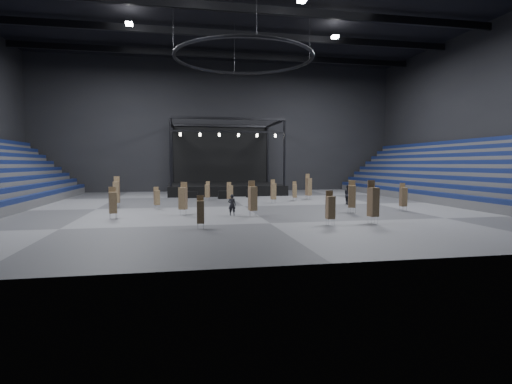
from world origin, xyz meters
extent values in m
plane|color=#535356|center=(0.00, 0.00, 0.00)|extent=(50.00, 50.00, 0.00)
cube|color=black|center=(0.00, 21.00, 9.00)|extent=(50.00, 0.20, 18.00)
cube|color=black|center=(0.00, -21.00, 9.00)|extent=(50.00, 0.20, 18.00)
cube|color=black|center=(25.00, 0.00, 9.00)|extent=(0.20, 42.00, 18.00)
cube|color=black|center=(-18.12, 0.00, 0.95)|extent=(0.59, 40.00, 0.40)
cube|color=black|center=(-19.02, 0.00, 1.70)|extent=(0.59, 40.00, 0.40)
cube|color=#444447|center=(21.40, 0.00, 0.38)|extent=(7.20, 40.00, 0.75)
cube|color=black|center=(18.12, 0.00, 0.95)|extent=(0.59, 40.00, 0.40)
cube|color=#444447|center=(21.85, 0.00, 0.75)|extent=(6.30, 40.00, 1.50)
cube|color=black|center=(19.02, 0.00, 1.70)|extent=(0.59, 40.00, 0.40)
cube|color=#444447|center=(22.30, 0.00, 1.12)|extent=(5.40, 40.00, 2.25)
cube|color=black|center=(19.91, 0.00, 2.45)|extent=(0.59, 40.00, 0.40)
cube|color=#444447|center=(22.75, 0.00, 1.50)|extent=(4.50, 40.00, 3.00)
cube|color=black|center=(20.82, 0.00, 3.20)|extent=(0.59, 40.00, 0.40)
cube|color=#444447|center=(23.20, 0.00, 1.88)|extent=(3.60, 40.00, 3.75)
cube|color=black|center=(21.71, 0.00, 3.95)|extent=(0.59, 40.00, 0.40)
cube|color=#444447|center=(23.65, 0.00, 2.25)|extent=(2.70, 40.00, 4.50)
cube|color=black|center=(22.61, 0.00, 4.70)|extent=(0.59, 40.00, 0.40)
cube|color=#444447|center=(24.10, 0.00, 2.62)|extent=(1.80, 40.00, 5.25)
cube|color=black|center=(23.52, 0.00, 5.45)|extent=(0.59, 40.00, 0.40)
cube|color=#444447|center=(24.55, 0.00, 3.00)|extent=(0.90, 40.00, 6.00)
cube|color=black|center=(24.41, 0.00, 6.20)|extent=(0.59, 40.00, 0.40)
cube|color=black|center=(0.00, 15.50, 0.60)|extent=(14.00, 10.00, 1.20)
cube|color=black|center=(0.00, 20.30, 5.20)|extent=(13.30, 0.30, 8.00)
cylinder|color=black|center=(-6.60, 10.90, 5.10)|extent=(0.24, 0.24, 7.80)
cylinder|color=black|center=(-6.60, 20.10, 5.10)|extent=(0.24, 0.24, 7.80)
cylinder|color=black|center=(6.60, 10.90, 5.10)|extent=(0.24, 0.24, 7.80)
cylinder|color=black|center=(6.60, 20.10, 5.10)|extent=(0.24, 0.24, 7.80)
cube|color=black|center=(0.00, 10.90, 9.00)|extent=(13.40, 0.25, 0.25)
cube|color=black|center=(0.00, 20.10, 9.00)|extent=(13.40, 0.25, 0.25)
cube|color=black|center=(0.00, 10.90, 7.50)|extent=(13.40, 0.20, 0.20)
cylinder|color=white|center=(-5.50, 10.90, 7.10)|extent=(0.24, 0.24, 0.35)
cylinder|color=white|center=(-3.30, 10.90, 7.10)|extent=(0.24, 0.24, 0.35)
cylinder|color=white|center=(-1.10, 10.90, 7.10)|extent=(0.24, 0.24, 0.35)
cylinder|color=white|center=(1.10, 10.90, 7.10)|extent=(0.24, 0.24, 0.35)
cylinder|color=white|center=(3.30, 10.90, 7.10)|extent=(0.24, 0.24, 0.35)
cylinder|color=white|center=(5.50, 10.90, 7.10)|extent=(0.24, 0.24, 0.35)
torus|color=black|center=(0.00, 0.00, 13.00)|extent=(12.30, 12.30, 0.30)
cylinder|color=black|center=(6.00, 0.00, 15.50)|extent=(0.04, 0.04, 5.00)
cylinder|color=black|center=(0.00, 6.00, 15.50)|extent=(0.04, 0.04, 5.00)
cylinder|color=black|center=(-6.00, 0.00, 15.50)|extent=(0.04, 0.04, 5.00)
cylinder|color=black|center=(0.00, -6.00, 15.50)|extent=(0.04, 0.04, 5.00)
cube|color=black|center=(0.00, 0.00, 17.20)|extent=(49.00, 0.35, 0.70)
cube|color=black|center=(0.00, 7.00, 17.20)|extent=(49.00, 0.35, 0.70)
cube|color=black|center=(0.00, 15.00, 17.20)|extent=(49.00, 0.35, 0.70)
cube|color=white|center=(-10.00, 4.00, 16.60)|extent=(0.60, 0.60, 0.25)
cube|color=white|center=(10.00, 4.00, 16.60)|extent=(0.60, 0.60, 0.25)
cube|color=white|center=(4.00, -4.00, 16.60)|extent=(0.60, 0.60, 0.25)
cube|color=black|center=(-4.25, 9.69, 0.37)|extent=(1.17, 0.67, 0.75)
cube|color=black|center=(-0.89, 8.00, 0.44)|extent=(1.38, 0.80, 0.87)
cube|color=black|center=(2.38, 9.30, 0.42)|extent=(1.37, 0.95, 0.83)
cylinder|color=silver|center=(7.61, 5.19, 0.21)|extent=(0.03, 0.03, 0.43)
cylinder|color=silver|center=(7.61, 5.59, 0.21)|extent=(0.03, 0.03, 0.43)
cylinder|color=silver|center=(8.02, 5.19, 0.21)|extent=(0.03, 0.03, 0.43)
cylinder|color=silver|center=(8.02, 5.59, 0.21)|extent=(0.03, 0.03, 0.43)
cube|color=#8E774E|center=(7.81, 5.39, 1.35)|extent=(0.64, 0.64, 1.85)
cube|color=#8E774E|center=(7.75, 5.59, 2.23)|extent=(0.49, 0.20, 1.02)
cylinder|color=silver|center=(-1.03, 3.20, 0.19)|extent=(0.03, 0.03, 0.38)
cylinder|color=silver|center=(-1.03, 3.56, 0.19)|extent=(0.03, 0.03, 0.38)
cylinder|color=silver|center=(-0.66, 3.20, 0.19)|extent=(0.03, 0.03, 0.38)
cylinder|color=silver|center=(-0.66, 3.56, 0.19)|extent=(0.03, 0.03, 0.38)
cube|color=#8E774E|center=(-0.84, 3.38, 1.04)|extent=(0.59, 0.59, 1.32)
cube|color=#8E774E|center=(-0.91, 3.56, 1.65)|extent=(0.43, 0.20, 0.73)
cylinder|color=silver|center=(-3.02, 5.80, 0.17)|extent=(0.03, 0.03, 0.35)
cylinder|color=silver|center=(-3.02, 6.13, 0.17)|extent=(0.03, 0.03, 0.35)
cylinder|color=silver|center=(-2.69, 5.80, 0.17)|extent=(0.03, 0.03, 0.35)
cylinder|color=silver|center=(-2.69, 6.13, 0.17)|extent=(0.03, 0.03, 0.35)
cube|color=#8E774E|center=(-2.85, 5.96, 1.01)|extent=(0.54, 0.54, 1.33)
cube|color=#8E774E|center=(-2.79, 6.13, 1.63)|extent=(0.39, 0.20, 0.73)
cylinder|color=silver|center=(11.77, -6.23, 0.19)|extent=(0.03, 0.03, 0.39)
cylinder|color=silver|center=(11.77, -5.86, 0.19)|extent=(0.03, 0.03, 0.39)
cylinder|color=silver|center=(12.14, -6.23, 0.19)|extent=(0.03, 0.03, 0.39)
cylinder|color=silver|center=(12.14, -5.86, 0.19)|extent=(0.03, 0.03, 0.39)
cube|color=#8E774E|center=(11.95, -6.05, 1.14)|extent=(0.48, 0.48, 1.49)
cube|color=#8E774E|center=(11.96, -5.85, 1.83)|extent=(0.45, 0.08, 0.82)
cylinder|color=silver|center=(5.74, 3.95, 0.17)|extent=(0.03, 0.03, 0.34)
cylinder|color=silver|center=(5.74, 4.28, 0.17)|extent=(0.03, 0.03, 0.34)
cylinder|color=silver|center=(6.07, 3.95, 0.17)|extent=(0.03, 0.03, 0.34)
cylinder|color=silver|center=(6.07, 4.28, 0.17)|extent=(0.03, 0.03, 0.34)
cube|color=#8E774E|center=(5.90, 4.12, 1.01)|extent=(0.48, 0.48, 1.33)
cube|color=#8E774E|center=(5.93, 4.29, 1.63)|extent=(0.40, 0.12, 0.73)
cylinder|color=silver|center=(-5.61, -5.56, 0.22)|extent=(0.03, 0.03, 0.44)
cylinder|color=silver|center=(-5.61, -5.15, 0.22)|extent=(0.03, 0.03, 0.44)
cylinder|color=silver|center=(-5.20, -5.56, 0.22)|extent=(0.03, 0.03, 0.44)
cylinder|color=silver|center=(-5.20, -5.15, 0.22)|extent=(0.03, 0.03, 0.44)
cube|color=#8E774E|center=(-5.40, -5.35, 1.24)|extent=(0.68, 0.68, 1.61)
cube|color=#8E774E|center=(-5.32, -5.15, 2.00)|extent=(0.49, 0.25, 0.89)
cylinder|color=silver|center=(-7.69, -1.08, 0.18)|extent=(0.03, 0.03, 0.36)
cylinder|color=silver|center=(-7.69, -0.74, 0.18)|extent=(0.03, 0.03, 0.36)
cylinder|color=silver|center=(-7.36, -1.08, 0.18)|extent=(0.03, 0.03, 0.36)
cylinder|color=silver|center=(-7.36, -0.74, 0.18)|extent=(0.03, 0.03, 0.36)
cube|color=#8E774E|center=(-7.53, -0.91, 0.97)|extent=(0.55, 0.55, 1.22)
cube|color=#8E774E|center=(-7.59, -0.75, 1.53)|extent=(0.40, 0.19, 0.67)
cylinder|color=silver|center=(-11.23, 0.90, 0.21)|extent=(0.03, 0.03, 0.41)
cylinder|color=silver|center=(-11.23, 1.29, 0.21)|extent=(0.03, 0.03, 0.41)
cylinder|color=silver|center=(-10.83, 0.90, 0.21)|extent=(0.03, 0.03, 0.41)
cylinder|color=silver|center=(-10.83, 1.29, 0.21)|extent=(0.03, 0.03, 0.41)
cube|color=#8E774E|center=(-11.03, 1.09, 1.33)|extent=(0.53, 0.53, 1.83)
cube|color=#8E774E|center=(-11.02, 1.30, 2.20)|extent=(0.48, 0.09, 1.01)
cylinder|color=silver|center=(-10.31, -6.88, 0.20)|extent=(0.03, 0.03, 0.41)
cylinder|color=silver|center=(-10.31, -6.49, 0.20)|extent=(0.03, 0.03, 0.41)
cylinder|color=silver|center=(-9.92, -6.88, 0.20)|extent=(0.03, 0.03, 0.41)
cylinder|color=silver|center=(-9.92, -6.49, 0.20)|extent=(0.03, 0.03, 0.41)
cube|color=#8E774E|center=(-10.11, -6.68, 1.13)|extent=(0.60, 0.60, 1.45)
cube|color=#8E774E|center=(-10.17, -6.49, 1.81)|extent=(0.47, 0.18, 0.80)
cylinder|color=silver|center=(6.14, -12.07, 0.23)|extent=(0.03, 0.03, 0.46)
cylinder|color=silver|center=(6.14, -11.64, 0.23)|extent=(0.03, 0.03, 0.46)
cylinder|color=silver|center=(6.58, -12.07, 0.23)|extent=(0.03, 0.03, 0.46)
cylinder|color=silver|center=(6.58, -11.64, 0.23)|extent=(0.03, 0.03, 0.46)
cube|color=#8E774E|center=(6.36, -11.85, 1.37)|extent=(0.66, 0.66, 1.82)
cube|color=#8E774E|center=(6.31, -11.63, 2.23)|extent=(0.53, 0.18, 1.00)
cylinder|color=silver|center=(3.05, 2.03, 0.19)|extent=(0.03, 0.03, 0.37)
cylinder|color=silver|center=(3.05, 2.38, 0.19)|extent=(0.03, 0.03, 0.37)
cylinder|color=silver|center=(3.40, 2.03, 0.19)|extent=(0.03, 0.03, 0.37)
cylinder|color=silver|center=(3.40, 2.38, 0.19)|extent=(0.03, 0.03, 0.37)
cube|color=#8E774E|center=(3.23, 2.20, 1.14)|extent=(0.49, 0.49, 1.54)
cube|color=#8E774E|center=(3.21, 2.39, 1.86)|extent=(0.43, 0.10, 0.85)
cylinder|color=silver|center=(-0.69, -7.25, 0.22)|extent=(0.03, 0.03, 0.43)
cylinder|color=silver|center=(-0.69, -6.84, 0.22)|extent=(0.03, 0.03, 0.43)
cylinder|color=silver|center=(-0.28, -7.25, 0.22)|extent=(0.03, 0.03, 0.43)
cylinder|color=silver|center=(-0.28, -6.84, 0.22)|extent=(0.03, 0.03, 0.43)
cube|color=#8E774E|center=(-0.49, -7.05, 1.30)|extent=(0.62, 0.62, 1.72)
cube|color=#8E774E|center=(-0.53, -6.84, 2.11)|extent=(0.50, 0.17, 0.95)
cylinder|color=silver|center=(7.10, -6.81, 0.22)|extent=(0.03, 0.03, 0.44)
cylinder|color=silver|center=(7.10, -6.39, 0.22)|extent=(0.03, 0.03, 0.44)
cylinder|color=silver|center=(7.52, -6.81, 0.22)|extent=(0.03, 0.03, 0.44)
cylinder|color=silver|center=(7.52, -6.39, 0.22)|extent=(0.03, 0.03, 0.44)
cube|color=#8E774E|center=(7.31, -6.60, 1.28)|extent=(0.68, 0.68, 1.67)
cube|color=#8E774E|center=(7.38, -6.40, 2.06)|extent=(0.50, 0.24, 0.92)
cylinder|color=silver|center=(3.27, -12.19, 0.20)|extent=(0.03, 0.03, 0.39)
cylinder|color=silver|center=(3.27, -11.81, 0.20)|extent=(0.03, 0.03, 0.39)
cylinder|color=silver|center=(3.65, -12.19, 0.20)|extent=(0.03, 0.03, 0.39)
cylinder|color=silver|center=(3.65, -11.81, 0.20)|extent=(0.03, 0.03, 0.39)
cube|color=#8E774E|center=(3.46, -12.00, 1.10)|extent=(0.49, 0.49, 1.40)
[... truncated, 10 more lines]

